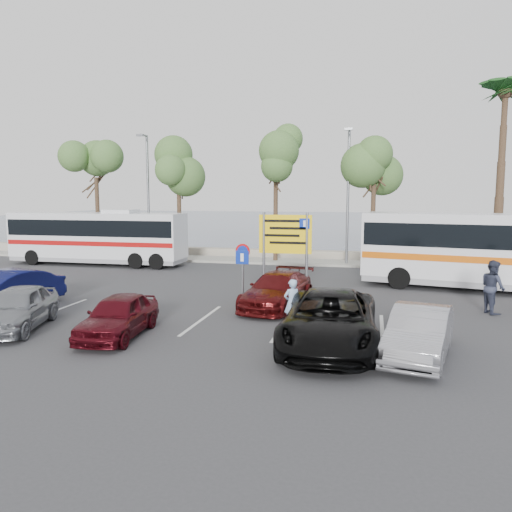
% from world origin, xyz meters
% --- Properties ---
extents(ground, '(120.00, 120.00, 0.00)m').
position_xyz_m(ground, '(0.00, 0.00, 0.00)').
color(ground, '#353538').
rests_on(ground, ground).
extents(kerb_strip, '(44.00, 2.40, 0.15)m').
position_xyz_m(kerb_strip, '(0.00, 14.00, 0.07)').
color(kerb_strip, '#9A988C').
rests_on(kerb_strip, ground).
extents(seawall, '(48.00, 0.80, 0.60)m').
position_xyz_m(seawall, '(0.00, 16.00, 0.30)').
color(seawall, '#9F937F').
rests_on(seawall, ground).
extents(sea, '(140.00, 140.00, 0.00)m').
position_xyz_m(sea, '(0.00, 60.00, 0.01)').
color(sea, '#415069').
rests_on(sea, ground).
extents(tree_far_left, '(3.20, 3.20, 7.60)m').
position_xyz_m(tree_far_left, '(-14.00, 14.00, 6.33)').
color(tree_far_left, '#382619').
rests_on(tree_far_left, kerb_strip).
extents(tree_left, '(3.20, 3.20, 7.20)m').
position_xyz_m(tree_left, '(-8.00, 14.00, 6.00)').
color(tree_left, '#382619').
rests_on(tree_left, kerb_strip).
extents(tree_mid, '(3.20, 3.20, 8.00)m').
position_xyz_m(tree_mid, '(-1.50, 14.00, 6.65)').
color(tree_mid, '#382619').
rests_on(tree_mid, kerb_strip).
extents(tree_right, '(3.20, 3.20, 7.40)m').
position_xyz_m(tree_right, '(4.50, 14.00, 6.17)').
color(tree_right, '#382619').
rests_on(tree_right, kerb_strip).
extents(palm_tree, '(4.80, 4.80, 11.20)m').
position_xyz_m(palm_tree, '(11.50, 14.00, 9.87)').
color(palm_tree, '#382619').
rests_on(palm_tree, kerb_strip).
extents(street_lamp_left, '(0.45, 1.15, 8.01)m').
position_xyz_m(street_lamp_left, '(-10.00, 13.52, 4.60)').
color(street_lamp_left, slate).
rests_on(street_lamp_left, kerb_strip).
extents(street_lamp_right, '(0.45, 1.15, 8.01)m').
position_xyz_m(street_lamp_right, '(3.00, 13.52, 4.60)').
color(street_lamp_right, slate).
rests_on(street_lamp_right, kerb_strip).
extents(direction_sign, '(2.20, 0.12, 3.60)m').
position_xyz_m(direction_sign, '(1.00, 3.20, 2.43)').
color(direction_sign, slate).
rests_on(direction_sign, ground).
extents(sign_no_stop, '(0.60, 0.08, 2.35)m').
position_xyz_m(sign_no_stop, '(-0.60, 2.38, 1.58)').
color(sign_no_stop, slate).
rests_on(sign_no_stop, ground).
extents(sign_parking, '(0.50, 0.07, 2.25)m').
position_xyz_m(sign_parking, '(-0.20, 0.79, 1.47)').
color(sign_parking, slate).
rests_on(sign_parking, ground).
extents(lane_markings, '(12.02, 4.20, 0.01)m').
position_xyz_m(lane_markings, '(-1.14, -1.00, 0.00)').
color(lane_markings, silver).
rests_on(lane_markings, ground).
extents(coach_bus_left, '(10.98, 2.42, 3.42)m').
position_xyz_m(coach_bus_left, '(-12.00, 10.50, 1.59)').
color(coach_bus_left, silver).
rests_on(coach_bus_left, ground).
extents(coach_bus_right, '(12.16, 4.79, 3.71)m').
position_xyz_m(coach_bus_right, '(10.08, 6.79, 1.72)').
color(coach_bus_right, silver).
rests_on(coach_bus_right, ground).
extents(car_silver_a, '(2.77, 4.42, 1.40)m').
position_xyz_m(car_silver_a, '(-6.60, -3.50, 0.70)').
color(car_silver_a, gray).
rests_on(car_silver_a, ground).
extents(car_blue, '(2.63, 4.65, 1.45)m').
position_xyz_m(car_blue, '(-9.00, -1.09, 0.72)').
color(car_blue, '#0D1141').
rests_on(car_blue, ground).
extents(car_maroon, '(2.61, 4.87, 1.34)m').
position_xyz_m(car_maroon, '(1.00, 1.50, 0.67)').
color(car_maroon, '#4C0C0D').
rests_on(car_maroon, ground).
extents(car_red, '(1.87, 3.94, 1.30)m').
position_xyz_m(car_red, '(-3.00, -3.50, 0.65)').
color(car_red, '#4A0A12').
rests_on(car_red, ground).
extents(suv_black, '(2.81, 5.77, 1.58)m').
position_xyz_m(suv_black, '(3.40, -3.11, 0.79)').
color(suv_black, black).
rests_on(suv_black, ground).
extents(car_silver_b, '(2.26, 4.32, 1.36)m').
position_xyz_m(car_silver_b, '(5.80, -3.50, 0.68)').
color(car_silver_b, '#99999E').
rests_on(car_silver_b, ground).
extents(pedestrian_near, '(0.69, 0.65, 1.59)m').
position_xyz_m(pedestrian_near, '(2.00, -1.16, 0.79)').
color(pedestrian_near, '#95B4D8').
rests_on(pedestrian_near, ground).
extents(pedestrian_far, '(1.01, 1.14, 1.97)m').
position_xyz_m(pedestrian_far, '(8.84, 2.34, 0.98)').
color(pedestrian_far, '#2E3245').
rests_on(pedestrian_far, ground).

